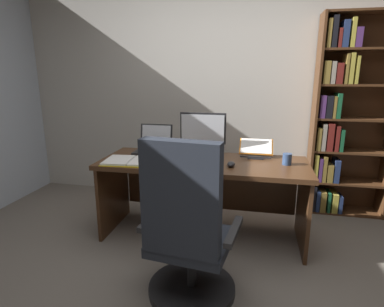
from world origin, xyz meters
The scene contains 14 objects.
ground_plane centered at (0.00, 0.00, 0.00)m, with size 7.65×7.65×0.00m, color slate.
wall_back centered at (0.00, 1.87, 1.28)m, with size 5.70×0.12×2.57m, color beige.
desk centered at (-0.24, 0.91, 0.53)m, with size 1.82×0.70×0.72m.
bookshelf centered at (1.07, 1.65, 1.01)m, with size 0.77×0.29×2.05m.
office_chair centered at (-0.18, -0.05, 0.47)m, with size 0.65×0.60×1.11m.
monitor centered at (-0.28, 1.06, 0.92)m, with size 0.43×0.16×0.40m.
laptop centered at (-0.77, 1.06, 0.77)m, with size 0.33×0.30×0.26m.
keyboard centered at (-0.28, 0.71, 0.73)m, with size 0.42×0.15×0.02m, color #232326.
computer_mouse centered at (0.02, 0.71, 0.74)m, with size 0.06×0.10×0.04m, color #232326.
reading_stand_with_book centered at (0.22, 1.11, 0.79)m, with size 0.31×0.25×0.15m.
open_binder centered at (-0.84, 0.66, 0.73)m, with size 0.49×0.36×0.02m.
notepad centered at (-0.53, 0.80, 0.72)m, with size 0.15×0.21×0.01m, color white.
pen centered at (-0.51, 0.80, 0.73)m, with size 0.01×0.01×0.14m, color maroon.
coffee_mug centered at (0.48, 0.87, 0.77)m, with size 0.08×0.08×0.10m, color #334C7A.
Camera 1 is at (0.21, -1.80, 1.47)m, focal length 29.36 mm.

